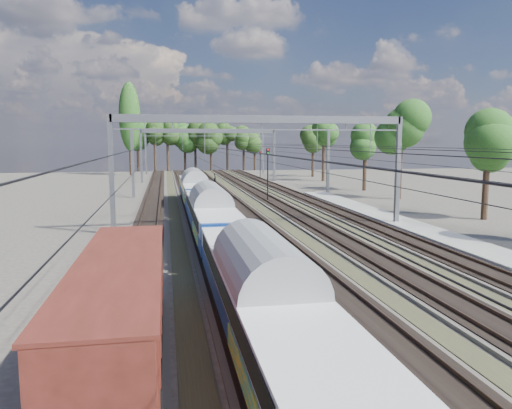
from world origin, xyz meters
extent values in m
cube|color=#47423A|center=(-9.00, 45.00, 0.07)|extent=(3.00, 130.00, 0.15)
cube|color=black|center=(-9.00, 45.00, 0.17)|extent=(2.50, 130.00, 0.06)
cube|color=#473326|center=(-9.72, 45.00, 0.27)|extent=(0.08, 130.00, 0.14)
cube|color=#473326|center=(-8.28, 45.00, 0.27)|extent=(0.08, 130.00, 0.14)
cube|color=#47423A|center=(-4.50, 45.00, 0.07)|extent=(3.00, 130.00, 0.15)
cube|color=black|center=(-4.50, 45.00, 0.17)|extent=(2.50, 130.00, 0.06)
cube|color=#473326|center=(-5.22, 45.00, 0.27)|extent=(0.08, 130.00, 0.14)
cube|color=#473326|center=(-3.78, 45.00, 0.27)|extent=(0.08, 130.00, 0.14)
cube|color=#47423A|center=(0.00, 45.00, 0.07)|extent=(3.00, 130.00, 0.15)
cube|color=black|center=(0.00, 45.00, 0.17)|extent=(2.50, 130.00, 0.06)
cube|color=#473326|center=(-0.72, 45.00, 0.27)|extent=(0.08, 130.00, 0.14)
cube|color=#473326|center=(0.72, 45.00, 0.27)|extent=(0.08, 130.00, 0.14)
cube|color=#47423A|center=(4.50, 45.00, 0.07)|extent=(3.00, 130.00, 0.15)
cube|color=black|center=(4.50, 45.00, 0.17)|extent=(2.50, 130.00, 0.06)
cube|color=#473326|center=(3.78, 45.00, 0.27)|extent=(0.08, 130.00, 0.14)
cube|color=#473326|center=(5.22, 45.00, 0.27)|extent=(0.08, 130.00, 0.14)
cube|color=#47423A|center=(9.00, 45.00, 0.07)|extent=(3.00, 130.00, 0.15)
cube|color=black|center=(9.00, 45.00, 0.17)|extent=(2.50, 130.00, 0.06)
cube|color=#473326|center=(8.28, 45.00, 0.27)|extent=(0.08, 130.00, 0.14)
cube|color=#473326|center=(9.72, 45.00, 0.27)|extent=(0.08, 130.00, 0.14)
cube|color=#363023|center=(-6.75, 45.00, 0.03)|extent=(1.10, 130.00, 0.05)
cube|color=#363023|center=(-2.25, 45.00, 0.03)|extent=(1.10, 130.00, 0.05)
cube|color=#363023|center=(2.25, 45.00, 0.03)|extent=(1.10, 130.00, 0.05)
cube|color=#363023|center=(6.75, 45.00, 0.03)|extent=(1.10, 130.00, 0.05)
cube|color=gray|center=(12.00, 20.00, 0.15)|extent=(3.00, 70.00, 0.30)
cube|color=slate|center=(-11.50, 30.00, 4.50)|extent=(0.35, 0.35, 9.00)
cube|color=slate|center=(11.50, 30.00, 4.50)|extent=(0.35, 0.35, 9.00)
cube|color=slate|center=(0.00, 30.00, 8.70)|extent=(23.00, 0.35, 0.60)
cube|color=slate|center=(-11.50, 78.00, 4.50)|extent=(0.35, 0.35, 9.00)
cube|color=slate|center=(11.50, 78.00, 4.50)|extent=(0.35, 0.35, 9.00)
cube|color=slate|center=(0.00, 78.00, 8.70)|extent=(23.00, 0.35, 0.60)
cube|color=slate|center=(-11.50, 55.00, 4.25)|extent=(0.35, 0.35, 8.50)
cube|color=slate|center=(-11.50, 100.00, 4.25)|extent=(0.35, 0.35, 8.50)
cube|color=slate|center=(13.80, 55.00, 4.25)|extent=(0.35, 0.35, 8.50)
cube|color=slate|center=(13.80, 100.00, 4.25)|extent=(0.35, 0.35, 8.50)
cylinder|color=black|center=(-9.00, 45.00, 5.50)|extent=(0.03, 130.00, 0.03)
cylinder|color=black|center=(-9.00, 45.00, 6.60)|extent=(0.03, 130.00, 0.03)
cylinder|color=black|center=(-4.50, 45.00, 5.50)|extent=(0.03, 130.00, 0.03)
cylinder|color=black|center=(-4.50, 45.00, 6.60)|extent=(0.03, 130.00, 0.03)
cylinder|color=black|center=(0.00, 45.00, 5.50)|extent=(0.03, 130.00, 0.03)
cylinder|color=black|center=(0.00, 45.00, 6.60)|extent=(0.03, 130.00, 0.03)
cylinder|color=black|center=(4.50, 45.00, 5.50)|extent=(0.03, 130.00, 0.03)
cylinder|color=black|center=(4.50, 45.00, 6.60)|extent=(0.03, 130.00, 0.03)
cylinder|color=black|center=(9.00, 45.00, 5.50)|extent=(0.03, 130.00, 0.03)
cylinder|color=black|center=(9.00, 45.00, 6.60)|extent=(0.03, 130.00, 0.03)
cylinder|color=black|center=(-13.86, 112.98, 3.30)|extent=(0.56, 0.56, 6.60)
sphere|color=#1A3714|center=(-13.86, 112.98, 8.58)|extent=(5.38, 5.38, 5.38)
cylinder|color=black|center=(-9.84, 111.97, 3.57)|extent=(0.56, 0.56, 7.14)
sphere|color=#1A3714|center=(-9.84, 111.97, 9.28)|extent=(4.73, 4.73, 4.73)
cylinder|color=black|center=(-6.31, 113.04, 3.38)|extent=(0.56, 0.56, 6.77)
sphere|color=#1A3714|center=(-6.31, 113.04, 8.80)|extent=(4.72, 4.72, 4.72)
cylinder|color=black|center=(-3.34, 113.65, 3.61)|extent=(0.56, 0.56, 7.22)
sphere|color=#1A3714|center=(-3.34, 113.65, 9.39)|extent=(4.27, 4.27, 4.27)
cylinder|color=black|center=(0.93, 112.34, 3.01)|extent=(0.56, 0.56, 6.02)
sphere|color=#1A3714|center=(0.93, 112.34, 7.82)|extent=(4.95, 4.95, 4.95)
cylinder|color=black|center=(4.71, 110.09, 3.30)|extent=(0.56, 0.56, 6.60)
sphere|color=#1A3714|center=(4.71, 110.09, 8.58)|extent=(4.55, 4.55, 4.55)
cylinder|color=black|center=(6.89, 112.29, 3.47)|extent=(0.56, 0.56, 6.95)
sphere|color=#1A3714|center=(6.89, 112.29, 9.03)|extent=(4.39, 4.39, 4.39)
cylinder|color=black|center=(11.11, 111.55, 3.73)|extent=(0.56, 0.56, 7.47)
sphere|color=#1A3714|center=(11.11, 111.55, 9.71)|extent=(4.07, 4.07, 4.07)
cylinder|color=black|center=(14.47, 113.67, 3.32)|extent=(0.56, 0.56, 6.63)
sphere|color=#1A3714|center=(14.47, 113.67, 8.63)|extent=(5.49, 5.49, 5.49)
cylinder|color=black|center=(20.36, 31.65, 3.28)|extent=(0.56, 0.56, 6.56)
sphere|color=#1A3714|center=(20.36, 31.65, 8.52)|extent=(4.87, 4.87, 4.87)
cylinder|color=black|center=(21.44, 45.09, 3.42)|extent=(0.56, 0.56, 6.85)
sphere|color=#1A3714|center=(21.44, 45.09, 8.90)|extent=(4.55, 4.55, 4.55)
cylinder|color=black|center=(20.29, 58.91, 2.85)|extent=(0.56, 0.56, 5.69)
sphere|color=#1A3714|center=(20.29, 58.91, 7.40)|extent=(3.64, 3.64, 3.64)
cylinder|color=black|center=(20.12, 74.39, 3.18)|extent=(0.56, 0.56, 6.35)
sphere|color=#1A3714|center=(20.12, 74.39, 8.26)|extent=(3.45, 3.45, 3.45)
cylinder|color=black|center=(20.71, 86.20, 3.14)|extent=(0.56, 0.56, 6.28)
sphere|color=#1A3714|center=(20.71, 86.20, 8.16)|extent=(4.37, 4.37, 4.37)
cylinder|color=black|center=(-14.50, 98.00, 8.00)|extent=(0.70, 0.70, 16.00)
ellipsoid|color=#1E4E1A|center=(-14.50, 98.00, 12.00)|extent=(4.40, 4.40, 14.08)
cube|color=black|center=(-4.50, 13.16, 0.51)|extent=(1.85, 2.77, 0.74)
cube|color=navy|center=(-4.50, 6.69, 1.89)|extent=(2.59, 18.47, 1.75)
cube|color=silver|center=(-4.50, 6.69, 2.35)|extent=(2.66, 17.73, 0.88)
cube|color=black|center=(-3.16, 6.69, 2.35)|extent=(0.04, 15.70, 0.65)
cube|color=yellow|center=(-4.50, 2.63, 1.43)|extent=(2.68, 5.17, 0.65)
cylinder|color=#919497|center=(-4.50, 6.69, 2.77)|extent=(2.62, 18.47, 2.62)
cube|color=black|center=(-4.50, 19.30, 0.51)|extent=(1.85, 2.77, 0.74)
cube|color=black|center=(-4.50, 32.22, 0.51)|extent=(1.85, 2.77, 0.74)
cube|color=navy|center=(-4.50, 25.76, 1.89)|extent=(2.59, 18.47, 1.75)
cube|color=silver|center=(-4.50, 25.76, 2.35)|extent=(2.66, 17.73, 0.88)
cube|color=black|center=(-3.16, 25.76, 2.35)|extent=(0.04, 15.70, 0.65)
cube|color=yellow|center=(-4.50, 21.70, 1.43)|extent=(2.68, 5.17, 0.65)
cylinder|color=#919497|center=(-4.50, 25.76, 2.77)|extent=(2.62, 18.47, 2.62)
cube|color=black|center=(-4.50, 38.36, 0.51)|extent=(1.85, 2.77, 0.74)
cube|color=black|center=(-4.50, 51.29, 0.51)|extent=(1.85, 2.77, 0.74)
cube|color=navy|center=(-4.50, 44.83, 1.89)|extent=(2.59, 18.47, 1.75)
cube|color=silver|center=(-4.50, 44.83, 2.35)|extent=(2.66, 17.73, 0.88)
cube|color=black|center=(-3.16, 44.83, 2.35)|extent=(0.04, 15.70, 0.65)
cube|color=yellow|center=(-4.50, 40.76, 1.43)|extent=(2.68, 5.17, 0.65)
cylinder|color=#919497|center=(-4.50, 44.83, 2.77)|extent=(2.62, 18.47, 2.62)
cube|color=black|center=(-9.00, 11.20, 0.45)|extent=(1.79, 2.33, 0.63)
cube|color=black|center=(-9.00, 6.81, 0.85)|extent=(2.42, 12.55, 0.18)
cube|color=#451A12|center=(-9.00, 6.81, 2.11)|extent=(2.42, 12.55, 2.33)
cube|color=#451A12|center=(-9.00, 6.81, 3.32)|extent=(2.60, 12.55, 0.11)
imported|color=black|center=(0.73, 75.38, 0.81)|extent=(0.42, 0.62, 1.63)
cylinder|color=black|center=(4.14, 47.85, 2.72)|extent=(0.15, 0.15, 5.44)
cube|color=black|center=(4.14, 47.85, 5.82)|extent=(0.39, 0.25, 0.76)
sphere|color=red|center=(4.14, 47.70, 6.03)|extent=(0.17, 0.17, 0.17)
sphere|color=#0C9919|center=(4.14, 47.70, 5.65)|extent=(0.17, 0.17, 0.17)
cylinder|color=black|center=(9.77, 82.03, 2.26)|extent=(0.13, 0.13, 4.52)
cube|color=black|center=(9.77, 82.03, 4.84)|extent=(0.32, 0.20, 0.63)
sphere|color=red|center=(9.77, 81.92, 5.02)|extent=(0.14, 0.14, 0.14)
sphere|color=#0C9919|center=(9.77, 81.92, 4.70)|extent=(0.14, 0.14, 0.14)
camera|label=1|loc=(-7.52, -8.65, 7.00)|focal=35.00mm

